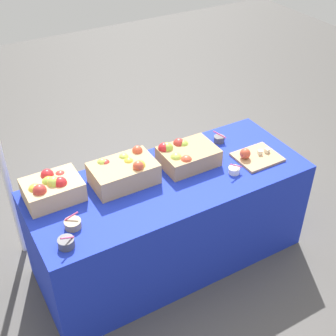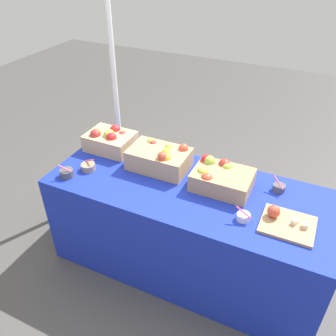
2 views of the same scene
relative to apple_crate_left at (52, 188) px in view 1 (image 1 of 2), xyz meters
name	(u,v)px [view 1 (image 1 of 2)]	position (x,y,z in m)	size (l,w,h in m)	color
ground_plane	(170,256)	(0.73, -0.19, -0.82)	(10.00, 10.00, 0.00)	#474442
table	(170,220)	(0.73, -0.19, -0.45)	(1.90, 0.76, 0.74)	#192DB7
apple_crate_left	(52,188)	(0.00, 0.00, 0.00)	(0.35, 0.26, 0.18)	tan
apple_crate_middle	(124,172)	(0.46, -0.07, 0.00)	(0.42, 0.27, 0.19)	tan
apple_crate_right	(186,155)	(0.91, -0.10, -0.01)	(0.38, 0.28, 0.16)	tan
cutting_board_front	(255,156)	(1.37, -0.28, -0.06)	(0.30, 0.26, 0.09)	tan
sample_bowl_near	(219,139)	(1.28, 0.02, -0.06)	(0.09, 0.09, 0.10)	#4C4C51
sample_bowl_mid	(66,243)	(-0.07, -0.44, -0.05)	(0.10, 0.09, 0.11)	#4C4C51
sample_bowl_far	(73,224)	(0.01, -0.31, -0.06)	(0.10, 0.10, 0.09)	gray
sample_bowl_extra	(234,170)	(1.14, -0.35, -0.06)	(0.10, 0.08, 0.10)	silver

